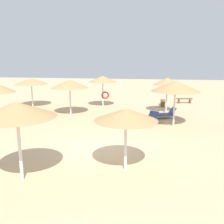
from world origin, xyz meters
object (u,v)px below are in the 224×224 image
Objects in this scene: parasol_5 at (70,84)px; parasol_8 at (31,81)px; bench_0 at (184,100)px; bench_1 at (163,102)px; parasol_2 at (167,81)px; parasol_6 at (16,110)px; lounger_0 at (149,120)px; parasol_7 at (103,79)px; parasol_4 at (126,115)px; parasol_0 at (175,86)px; lounger_1 at (4,111)px; lounger_2 at (164,114)px.

parasol_8 is at bearing 149.72° from parasol_5.
bench_0 is 2.72m from bench_1.
bench_1 is (7.36, 4.68, -2.06)m from parasol_5.
parasol_6 is (-5.94, -12.22, 0.10)m from parasol_2.
parasol_6 reaches higher than lounger_0.
parasol_7 reaches higher than parasol_8.
parasol_6 is at bearing -110.96° from bench_1.
bench_1 is at bearing 81.10° from parasol_4.
parasol_8 is at bearing 158.28° from parasol_0.
parasol_2 reaches higher than lounger_0.
parasol_0 is 8.14m from parasol_7.
parasol_6 is (1.52, -10.57, 0.22)m from parasol_5.
parasol_8 is at bearing 175.55° from parasol_2.
parasol_0 is at bearing -87.19° from bench_1.
bench_1 is (-0.10, 3.03, -2.19)m from parasol_2.
parasol_0 is 1.23× the size of parasol_4.
parasol_2 is 12.91m from lounger_1.
lounger_0 is 6.93m from bench_1.
parasol_4 is 13.06m from lounger_1.
parasol_7 is at bearing 8.26° from parasol_8.
parasol_8 is at bearing 166.43° from lounger_2.
parasol_0 reaches higher than parasol_4.
bench_1 is at bearing 12.30° from parasol_7.
lounger_1 is (-11.05, 0.97, 0.00)m from lounger_0.
bench_0 is at bearing 68.04° from lounger_0.
parasol_6 is 14.08m from parasol_7.
parasol_7 is (1.94, 3.50, 0.07)m from parasol_5.
parasol_5 is 8.96m from bench_1.
parasol_2 reaches higher than parasol_8.
parasol_8 is 14.57m from bench_0.
parasol_2 reaches higher than bench_0.
parasol_6 reaches higher than bench_1.
parasol_6 is at bearing -118.69° from lounger_2.
parasol_8 is 4.27m from lounger_1.
lounger_0 is (4.17, -5.64, -2.16)m from parasol_7.
parasol_0 is 10.37m from parasol_6.
parasol_5 is 5.11m from parasol_8.
parasol_4 is (-2.51, -6.94, -0.36)m from parasol_0.
parasol_8 is 1.95× the size of bench_0.
parasol_6 is at bearing -115.36° from bench_0.
parasol_7 is at bearing 126.51° from lounger_0.
parasol_6 is 1.50× the size of lounger_0.
lounger_1 is at bearing -175.51° from lounger_2.
lounger_0 is at bearing 61.41° from parasol_6.
parasol_5 is at bearing 163.71° from parasol_0.
lounger_1 is 12.16m from lounger_2.
parasol_5 is 1.91× the size of bench_1.
parasol_0 is at bearing -44.94° from parasol_7.
lounger_2 is (5.66, 10.35, -2.31)m from parasol_6.
parasol_8 is (-4.41, 2.58, -0.12)m from parasol_5.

